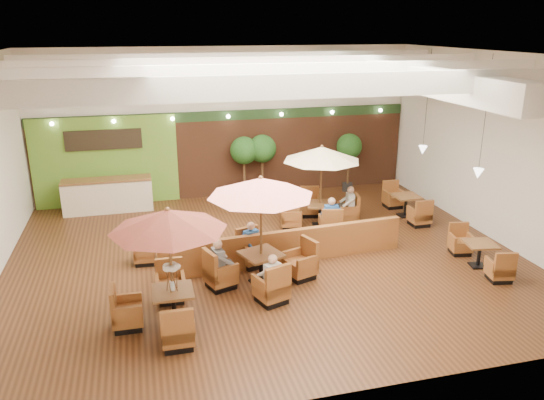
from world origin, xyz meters
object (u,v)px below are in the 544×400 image
object	(u,v)px
diner_2	(220,259)
table_5	(406,206)
diner_3	(331,213)
diner_4	(349,201)
diner_0	(271,273)
topiary_2	(349,149)
table_2	(321,172)
table_4	(479,255)
booth_divider	(286,247)
diner_1	(252,240)
table_1	(261,212)
table_0	(166,242)
topiary_0	(244,153)
service_counter	(108,195)
table_3	(168,246)
topiary_1	(262,151)

from	to	relation	value
diner_2	table_5	bearing A→B (deg)	106.36
diner_3	diner_4	bearing A→B (deg)	53.03
diner_3	diner_0	bearing A→B (deg)	-120.36
topiary_2	diner_3	distance (m)	5.00
table_2	table_4	xyz separation A→B (m)	(3.13, -3.96, -1.49)
booth_divider	diner_2	distance (m)	2.18
table_2	diner_3	world-z (taller)	table_2
diner_1	diner_4	world-z (taller)	diner_4
table_1	topiary_2	xyz separation A→B (m)	(5.09, 6.79, -0.21)
table_0	table_2	xyz separation A→B (m)	(5.10, 4.77, -0.08)
topiary_0	diner_0	size ratio (longest dim) A/B	3.04
table_2	topiary_0	size ratio (longest dim) A/B	1.15
diner_2	table_0	bearing A→B (deg)	-55.37
booth_divider	table_4	size ratio (longest dim) A/B	2.88
service_counter	topiary_0	distance (m)	5.02
service_counter	diner_4	bearing A→B (deg)	-22.43
table_5	diner_3	xyz separation A→B (m)	(-3.13, -1.12, 0.41)
table_2	diner_0	bearing A→B (deg)	-110.55
topiary_0	topiary_2	distance (m)	4.12
table_3	topiary_2	distance (m)	8.86
table_1	table_4	bearing A→B (deg)	-24.14
topiary_2	diner_0	size ratio (longest dim) A/B	2.92
table_0	topiary_0	distance (m)	8.78
topiary_1	diner_4	size ratio (longest dim) A/B	3.02
table_2	topiary_1	distance (m)	3.54
table_3	table_2	bearing A→B (deg)	21.78
diner_4	table_2	bearing A→B (deg)	99.46
topiary_2	diner_2	distance (m)	9.18
service_counter	diner_1	distance (m)	6.80
diner_0	diner_3	distance (m)	4.45
table_3	topiary_0	xyz separation A→B (m)	(3.16, 4.90, 1.32)
topiary_2	diner_4	bearing A→B (deg)	-111.85
table_2	diner_4	bearing A→B (deg)	11.19
service_counter	booth_divider	xyz separation A→B (m)	(4.82, -5.64, -0.11)
table_0	table_5	distance (m)	9.71
table_2	table_5	xyz separation A→B (m)	(3.13, 0.14, -1.46)
topiary_1	diner_0	xyz separation A→B (m)	(-1.65, -7.82, -1.04)
topiary_0	diner_4	world-z (taller)	topiary_0
diner_0	diner_1	distance (m)	2.06
topiary_2	diner_4	xyz separation A→B (m)	(-1.35, -3.36, -0.93)
table_0	topiary_2	size ratio (longest dim) A/B	1.18
table_1	table_4	world-z (taller)	table_1
table_2	diner_3	bearing A→B (deg)	-78.81
booth_divider	topiary_2	bearing A→B (deg)	50.08
table_2	diner_4	distance (m)	1.44
table_5	diner_2	bearing A→B (deg)	-152.58
booth_divider	topiary_1	size ratio (longest dim) A/B	2.87
topiary_0	diner_0	world-z (taller)	topiary_0
booth_divider	table_1	xyz separation A→B (m)	(-0.91, -0.95, 1.42)
topiary_0	topiary_1	world-z (taller)	topiary_1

